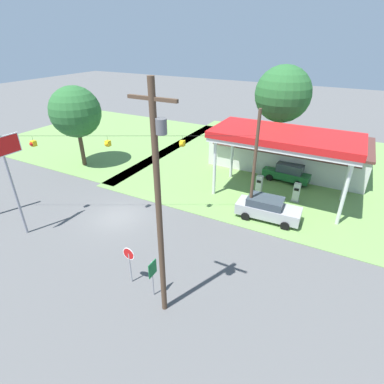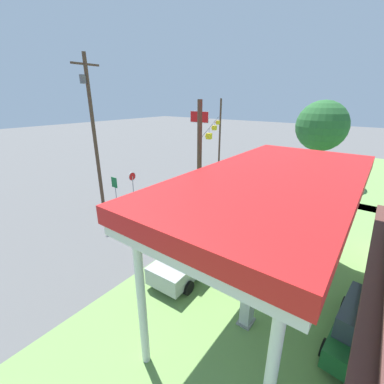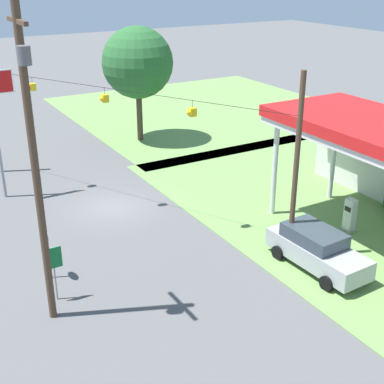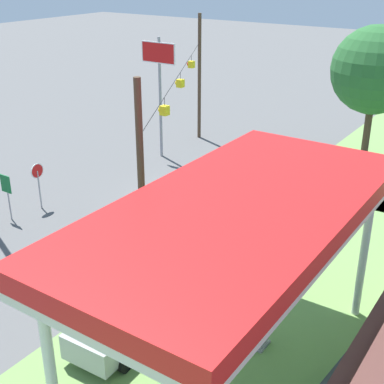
# 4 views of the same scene
# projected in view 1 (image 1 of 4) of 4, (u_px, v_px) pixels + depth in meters

# --- Properties ---
(ground_plane) EXTENTS (160.00, 160.00, 0.00)m
(ground_plane) POSITION_uv_depth(u_px,v_px,m) (118.00, 217.00, 24.21)
(ground_plane) COLOR #565656
(grass_verge_station_corner) EXTENTS (36.00, 28.00, 0.04)m
(grass_verge_station_corner) POSITION_uv_depth(u_px,v_px,m) (313.00, 170.00, 32.54)
(grass_verge_station_corner) COLOR #6B934C
(grass_verge_station_corner) RESTS_ON ground
(grass_verge_opposite_corner) EXTENTS (24.00, 24.00, 0.04)m
(grass_verge_opposite_corner) POSITION_uv_depth(u_px,v_px,m) (105.00, 136.00, 43.33)
(grass_verge_opposite_corner) COLOR #6B934C
(grass_verge_opposite_corner) RESTS_ON ground
(gas_station_canopy) EXTENTS (11.92, 5.63, 6.03)m
(gas_station_canopy) POSITION_uv_depth(u_px,v_px,m) (285.00, 139.00, 24.60)
(gas_station_canopy) COLOR silver
(gas_station_canopy) RESTS_ON ground
(gas_station_store) EXTENTS (16.11, 8.43, 3.32)m
(gas_station_store) POSITION_uv_depth(u_px,v_px,m) (288.00, 151.00, 32.94)
(gas_station_store) COLOR silver
(gas_station_store) RESTS_ON ground
(fuel_pump_near) EXTENTS (0.71, 0.56, 1.77)m
(fuel_pump_near) POSITION_uv_depth(u_px,v_px,m) (259.00, 185.00, 27.48)
(fuel_pump_near) COLOR gray
(fuel_pump_near) RESTS_ON ground
(fuel_pump_far) EXTENTS (0.71, 0.56, 1.77)m
(fuel_pump_far) POSITION_uv_depth(u_px,v_px,m) (296.00, 193.00, 26.09)
(fuel_pump_far) COLOR gray
(fuel_pump_far) RESTS_ON ground
(car_at_pumps_front) EXTENTS (5.02, 2.26, 1.84)m
(car_at_pumps_front) POSITION_uv_depth(u_px,v_px,m) (267.00, 208.00, 23.58)
(car_at_pumps_front) COLOR #9E9EA3
(car_at_pumps_front) RESTS_ON ground
(car_at_pumps_rear) EXTENTS (4.65, 2.42, 1.92)m
(car_at_pumps_rear) POSITION_uv_depth(u_px,v_px,m) (288.00, 172.00, 29.75)
(car_at_pumps_rear) COLOR #1E602D
(car_at_pumps_rear) RESTS_ON ground
(stop_sign_roadside) EXTENTS (0.80, 0.08, 2.50)m
(stop_sign_roadside) POSITION_uv_depth(u_px,v_px,m) (129.00, 258.00, 17.08)
(stop_sign_roadside) COLOR #99999E
(stop_sign_roadside) RESTS_ON ground
(stop_sign_overhead) EXTENTS (0.22, 2.53, 7.68)m
(stop_sign_overhead) POSITION_uv_depth(u_px,v_px,m) (6.00, 163.00, 19.69)
(stop_sign_overhead) COLOR gray
(stop_sign_overhead) RESTS_ON ground
(route_sign) EXTENTS (0.10, 0.70, 2.40)m
(route_sign) POSITION_uv_depth(u_px,v_px,m) (153.00, 272.00, 16.21)
(route_sign) COLOR gray
(route_sign) RESTS_ON ground
(utility_pole_main) EXTENTS (2.20, 0.44, 11.81)m
(utility_pole_main) POSITION_uv_depth(u_px,v_px,m) (159.00, 203.00, 13.13)
(utility_pole_main) COLOR #4C3828
(utility_pole_main) RESTS_ON ground
(signal_span_gantry) EXTENTS (18.94, 10.24, 8.69)m
(signal_span_gantry) POSITION_uv_depth(u_px,v_px,m) (111.00, 164.00, 22.02)
(signal_span_gantry) COLOR #4C3828
(signal_span_gantry) RESTS_ON ground
(tree_behind_station) EXTENTS (6.84, 6.84, 10.01)m
(tree_behind_station) POSITION_uv_depth(u_px,v_px,m) (283.00, 94.00, 36.67)
(tree_behind_station) COLOR #4C3828
(tree_behind_station) RESTS_ON ground
(tree_west_verge) EXTENTS (5.27, 5.27, 8.59)m
(tree_west_verge) POSITION_uv_depth(u_px,v_px,m) (75.00, 112.00, 31.07)
(tree_west_verge) COLOR #4C3828
(tree_west_verge) RESTS_ON ground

